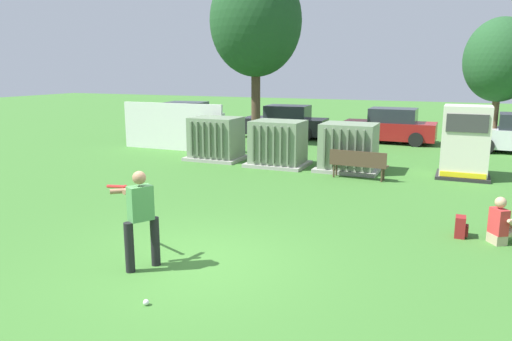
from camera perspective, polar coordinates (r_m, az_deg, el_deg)
The scene contains 16 objects.
ground_plane at distance 9.00m, azimuth -7.33°, elevation -10.62°, with size 96.00×96.00×0.00m, color #3D752D.
fence_panel at distance 21.17m, azimuth -9.80°, elevation 5.08°, with size 4.80×0.12×2.00m, color silver.
transformer_west at distance 18.71m, azimuth -4.69°, elevation 3.69°, with size 2.10×1.70×1.62m.
transformer_mid_west at distance 17.44m, azimuth 2.59°, elevation 3.12°, with size 2.10×1.70×1.62m.
transformer_mid_east at distance 16.84m, azimuth 10.78°, elevation 2.61°, with size 2.10×1.70×1.62m.
generator_enclosure at distance 16.79m, azimuth 23.30°, elevation 3.03°, with size 1.60×1.40×2.30m.
park_bench at distance 15.62m, azimuth 11.87°, elevation 0.91°, with size 1.82×0.51×0.92m.
batter at distance 8.64m, azimuth -13.47°, elevation -4.97°, with size 1.51×1.04×1.74m.
sports_ball at distance 7.61m, azimuth -12.74°, elevation -14.81°, with size 0.09×0.09×0.09m, color white.
seated_spectator at distance 10.90m, azimuth 26.91°, elevation -5.72°, with size 0.78×0.68×0.96m.
backpack at distance 10.98m, azimuth 22.83°, elevation -6.12°, with size 0.26×0.32×0.44m.
tree_left at distance 23.25m, azimuth -0.03°, elevation 17.01°, with size 4.21×4.21×8.05m.
tree_center_left at distance 22.66m, azimuth 26.66°, elevation 11.45°, with size 2.87×2.87×5.48m.
parked_car_leftmost at distance 27.70m, azimuth -8.30°, elevation 6.17°, with size 4.39×2.34×1.62m.
parked_car_left_of_center at distance 24.82m, azimuth 3.46°, elevation 5.62°, with size 4.29×2.10×1.62m.
parked_car_right_of_center at distance 23.84m, azimuth 15.41°, elevation 4.97°, with size 4.20×1.92×1.62m.
Camera 1 is at (4.28, -7.14, 3.42)m, focal length 34.19 mm.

